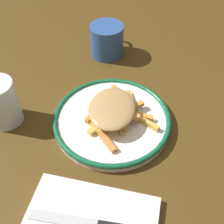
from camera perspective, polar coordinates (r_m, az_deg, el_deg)
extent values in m
plane|color=#4B3412|center=(0.66, 0.00, -2.19)|extent=(2.60, 2.60, 0.00)
cylinder|color=white|center=(0.65, 0.00, -1.71)|extent=(0.26, 0.26, 0.02)
torus|color=#145D3B|center=(0.64, 0.00, -1.21)|extent=(0.27, 0.27, 0.01)
cube|color=#E4B357|center=(0.63, -1.87, -2.26)|extent=(0.07, 0.06, 0.01)
cube|color=#EBC164|center=(0.64, -0.68, 0.55)|extent=(0.08, 0.06, 0.01)
cube|color=gold|center=(0.64, -0.21, -1.04)|extent=(0.02, 0.06, 0.01)
cube|color=#EBB350|center=(0.63, 5.79, -1.59)|extent=(0.05, 0.08, 0.01)
cube|color=#D78E49|center=(0.62, 1.21, -0.47)|extent=(0.02, 0.10, 0.01)
cube|color=#C0872D|center=(0.65, -3.20, 0.21)|extent=(0.07, 0.04, 0.01)
cube|color=#F2BC52|center=(0.63, 0.01, 0.27)|extent=(0.07, 0.03, 0.01)
cube|color=#C28743|center=(0.68, 1.44, 2.85)|extent=(0.08, 0.05, 0.01)
cube|color=gold|center=(0.65, -1.17, 0.20)|extent=(0.04, 0.07, 0.01)
cube|color=#E8A44B|center=(0.64, 1.49, -1.20)|extent=(0.07, 0.04, 0.01)
cube|color=#E6C45D|center=(0.63, -0.09, -0.09)|extent=(0.04, 0.07, 0.01)
cube|color=orange|center=(0.60, -0.79, -5.84)|extent=(0.05, 0.05, 0.01)
cube|color=gold|center=(0.63, 1.80, -1.78)|extent=(0.07, 0.03, 0.01)
cube|color=gold|center=(0.64, -0.51, -1.23)|extent=(0.07, 0.07, 0.01)
cube|color=#F2B952|center=(0.64, -2.32, 0.51)|extent=(0.07, 0.04, 0.01)
cube|color=gold|center=(0.64, 3.30, 0.55)|extent=(0.06, 0.07, 0.01)
cube|color=gold|center=(0.64, 0.07, -0.80)|extent=(0.06, 0.05, 0.01)
cube|color=gold|center=(0.68, 3.94, 2.14)|extent=(0.07, 0.03, 0.01)
cube|color=gold|center=(0.64, 4.78, -0.49)|extent=(0.03, 0.08, 0.01)
cube|color=gold|center=(0.63, 1.60, -1.53)|extent=(0.07, 0.04, 0.01)
cube|color=#EAA346|center=(0.65, -1.28, -0.30)|extent=(0.09, 0.06, 0.01)
cube|color=gold|center=(0.62, -0.10, -3.41)|extent=(0.03, 0.06, 0.01)
cube|color=gold|center=(0.63, -1.37, -1.95)|extent=(0.06, 0.03, 0.01)
cube|color=gold|center=(0.64, -0.46, -1.19)|extent=(0.05, 0.07, 0.01)
cube|color=#F1B65B|center=(0.63, 1.08, 0.04)|extent=(0.08, 0.02, 0.01)
ellipsoid|color=tan|center=(0.62, 0.08, 0.46)|extent=(0.13, 0.11, 0.02)
cube|color=silver|center=(0.53, -9.72, -20.34)|extent=(0.02, 0.12, 0.00)
cylinder|color=silver|center=(0.67, -21.23, 1.72)|extent=(0.08, 0.08, 0.11)
cylinder|color=#2E559A|center=(0.83, -1.05, 14.08)|extent=(0.09, 0.09, 0.09)
torus|color=#2E559A|center=(0.87, -0.45, 16.12)|extent=(0.05, 0.01, 0.05)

